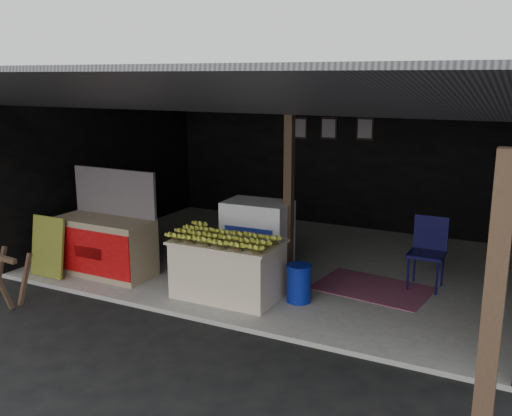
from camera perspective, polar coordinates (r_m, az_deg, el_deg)
The scene contains 13 objects.
ground at distance 7.02m, azimuth -5.53°, elevation -11.33°, with size 80.00×80.00×0.00m, color black.
concrete_slab at distance 9.07m, azimuth 2.99°, elevation -5.36°, with size 7.00×5.00×0.06m, color gray.
shophouse at distance 8.93m, azimuth 3.99°, elevation 7.94°, with size 7.40×7.29×3.02m.
banana_table at distance 7.48m, azimuth -2.83°, elevation -6.05°, with size 1.40×0.87×0.76m.
banana_pile at distance 7.34m, azimuth -2.87°, elevation -2.70°, with size 1.28×0.77×0.15m, color gold, non-canonical shape.
white_crate at distance 8.39m, azimuth 0.15°, elevation -2.87°, with size 0.98×0.69×1.06m.
neighbor_stall at distance 8.59m, azimuth -14.88°, elevation -3.43°, with size 1.48×0.68×1.52m.
green_signboard at distance 8.73m, azimuth -20.11°, elevation -3.66°, with size 0.59×0.04×0.88m, color black.
sawhorse at distance 8.08m, azimuth -24.20°, elevation -5.95°, with size 0.70×0.65×0.66m.
water_barrel at distance 7.38m, azimuth 4.31°, elevation -7.62°, with size 0.31×0.31×0.46m, color navy.
plastic_chair at distance 8.13m, azimuth 16.88°, elevation -3.63°, with size 0.47×0.47×0.97m.
magenta_rug at distance 8.02m, azimuth 11.59°, elevation -7.84°, with size 1.50×1.00×0.01m, color maroon.
picture_frames at distance 10.94m, azimuth 7.47°, elevation 7.90°, with size 1.62×0.04×0.46m.
Camera 1 is at (3.48, -5.37, 2.89)m, focal length 40.00 mm.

